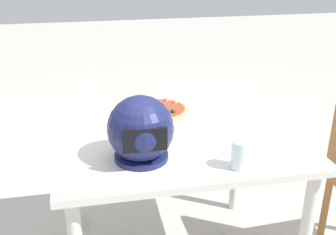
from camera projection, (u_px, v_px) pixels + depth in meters
dining_table at (176, 148)px, 1.82m from camera, size 1.01×0.90×0.75m
pizza_plate at (160, 113)px, 1.94m from camera, size 0.33×0.33×0.01m
pizza at (160, 110)px, 1.92m from camera, size 0.26×0.26×0.05m
motorcycle_helmet at (141, 130)px, 1.50m from camera, size 0.25×0.25×0.25m
drinking_glass at (240, 154)px, 1.46m from camera, size 0.07×0.07×0.11m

